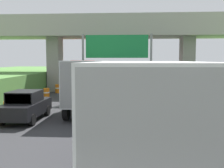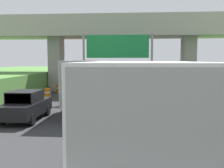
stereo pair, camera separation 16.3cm
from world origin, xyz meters
name	(u,v)px [view 2 (the right image)]	position (x,y,z in m)	size (l,w,h in m)	color
lane_centre_stripe	(118,99)	(0.00, 22.87, 0.00)	(0.20, 85.73, 0.01)	white
overpass_bridge	(121,35)	(0.00, 28.58, 6.19)	(40.00, 4.80, 8.15)	#9E998E
overhead_highway_sign	(117,51)	(0.00, 21.62, 4.20)	(5.88, 0.18, 5.65)	slate
truck_red	(86,71)	(-4.99, 34.56, 1.93)	(2.44, 7.30, 3.44)	black
truck_green	(91,84)	(-1.49, 16.68, 1.93)	(2.44, 7.30, 3.44)	black
truck_blue	(141,119)	(1.49, 6.45, 1.93)	(2.44, 7.30, 3.44)	black
car_black	(26,105)	(-4.88, 14.22, 0.86)	(1.86, 4.10, 1.72)	black
construction_barrel_2	(9,108)	(-6.50, 15.39, 0.46)	(0.57, 0.57, 0.90)	orange
construction_barrel_3	(29,99)	(-6.72, 19.19, 0.46)	(0.57, 0.57, 0.90)	orange
construction_barrel_4	(47,93)	(-6.52, 22.98, 0.46)	(0.57, 0.57, 0.90)	orange
construction_barrel_5	(59,89)	(-6.50, 26.77, 0.46)	(0.57, 0.57, 0.90)	orange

